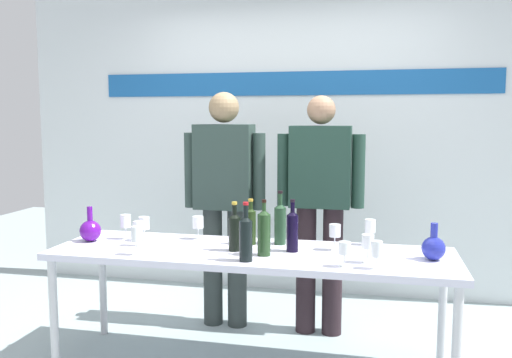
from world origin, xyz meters
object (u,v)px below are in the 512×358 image
(display_table, at_px, (251,260))
(wine_bottle_1, at_px, (246,237))
(wine_glass_right_0, at_px, (370,227))
(wine_glass_left_4, at_px, (198,223))
(wine_bottle_5, at_px, (235,230))
(wine_glass_left_2, at_px, (136,235))
(wine_glass_right_1, at_px, (335,231))
(wine_glass_left_1, at_px, (138,228))
(decanter_blue_left, at_px, (90,230))
(wine_bottle_0, at_px, (264,231))
(wine_glass_right_2, at_px, (344,249))
(presenter_left, at_px, (224,194))
(wine_glass_right_3, at_px, (368,242))
(decanter_blue_right, at_px, (434,247))
(wine_bottle_2, at_px, (280,222))
(presenter_right, at_px, (320,199))
(wine_glass_right_4, at_px, (377,250))
(wine_glass_left_0, at_px, (144,224))
(wine_glass_left_3, at_px, (125,222))
(wine_bottle_3, at_px, (251,224))
(wine_bottle_4, at_px, (292,230))

(display_table, distance_m, wine_bottle_1, 0.31)
(wine_bottle_1, relative_size, wine_glass_right_0, 2.04)
(wine_bottle_1, distance_m, wine_glass_left_4, 0.63)
(display_table, height_order, wine_bottle_5, wine_bottle_5)
(wine_glass_left_2, height_order, wine_glass_right_1, wine_glass_left_2)
(wine_glass_left_1, bearing_deg, decanter_blue_left, 172.03)
(wine_bottle_0, bearing_deg, wine_glass_right_2, -17.00)
(presenter_left, relative_size, wine_glass_left_1, 11.05)
(decanter_blue_left, distance_m, wine_glass_left_2, 0.51)
(wine_glass_left_2, xyz_separation_m, wine_glass_right_3, (1.30, 0.12, -0.00))
(decanter_blue_right, xyz_separation_m, wine_glass_left_1, (-1.74, -0.05, 0.04))
(display_table, relative_size, wine_glass_right_3, 15.26)
(wine_bottle_2, distance_m, wine_glass_right_2, 0.61)
(presenter_left, bearing_deg, wine_bottle_2, -42.81)
(presenter_right, bearing_deg, wine_glass_left_2, -137.00)
(wine_bottle_5, bearing_deg, display_table, 15.57)
(wine_glass_left_2, height_order, wine_glass_right_2, wine_glass_left_2)
(decanter_blue_right, bearing_deg, decanter_blue_left, 180.00)
(decanter_blue_left, bearing_deg, wine_glass_right_2, -8.70)
(wine_bottle_5, xyz_separation_m, wine_glass_left_4, (-0.31, 0.25, -0.01))
(wine_bottle_5, distance_m, wine_glass_right_4, 0.85)
(decanter_blue_right, distance_m, wine_bottle_2, 0.92)
(wine_glass_right_1, bearing_deg, wine_glass_right_2, -77.77)
(wine_glass_left_0, height_order, wine_glass_right_0, wine_glass_right_0)
(wine_glass_right_2, bearing_deg, presenter_right, 103.91)
(display_table, distance_m, wine_glass_right_0, 0.77)
(wine_glass_right_4, bearing_deg, wine_glass_left_3, 167.30)
(decanter_blue_left, relative_size, presenter_right, 0.13)
(wine_glass_left_4, distance_m, wine_glass_right_0, 1.10)
(display_table, distance_m, wine_glass_left_4, 0.49)
(wine_bottle_0, xyz_separation_m, wine_bottle_1, (-0.07, -0.14, -0.00))
(wine_bottle_0, height_order, wine_glass_right_4, wine_bottle_0)
(display_table, xyz_separation_m, wine_bottle_3, (-0.04, 0.16, 0.18))
(decanter_blue_right, distance_m, wine_glass_right_2, 0.54)
(wine_bottle_4, distance_m, wine_glass_right_4, 0.56)
(wine_glass_right_1, xyz_separation_m, wine_glass_right_2, (0.08, -0.35, -0.02))
(presenter_left, xyz_separation_m, wine_glass_right_1, (0.83, -0.53, -0.13))
(wine_bottle_5, bearing_deg, wine_glass_left_2, -157.29)
(wine_bottle_3, relative_size, wine_glass_left_4, 1.90)
(wine_bottle_2, xyz_separation_m, wine_glass_right_1, (0.35, -0.08, -0.02))
(decanter_blue_left, height_order, wine_glass_left_1, decanter_blue_left)
(wine_glass_left_2, relative_size, wine_glass_left_3, 1.04)
(presenter_right, distance_m, wine_glass_right_3, 0.86)
(decanter_blue_left, bearing_deg, presenter_right, 24.53)
(decanter_blue_right, bearing_deg, wine_glass_right_1, 169.26)
(wine_bottle_3, xyz_separation_m, wine_glass_right_3, (0.72, -0.28, -0.01))
(wine_bottle_0, bearing_deg, wine_glass_left_4, 148.05)
(wine_glass_left_0, xyz_separation_m, wine_glass_left_3, (-0.14, 0.03, 0.00))
(presenter_right, relative_size, wine_glass_left_1, 10.86)
(wine_bottle_2, bearing_deg, wine_bottle_3, -166.05)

